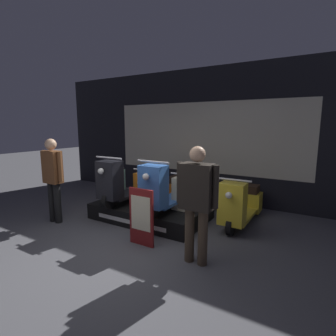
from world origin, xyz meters
The scene contains 12 objects.
ground_plane centered at (0.00, 0.00, 0.00)m, with size 30.00×30.00×0.00m, color #4C4C51.
shop_wall_back centered at (0.00, 3.32, 1.60)m, with size 8.92×0.09×3.20m.
display_platform centered at (-0.33, 1.49, 0.15)m, with size 2.18×1.34×0.30m.
scooter_display_left centered at (-0.82, 1.44, 0.69)m, with size 0.61×1.72×0.98m.
scooter_display_right centered at (0.16, 1.44, 0.69)m, with size 0.61×1.72×0.98m.
scooter_backrow_0 centered at (-1.36, 2.12, 0.39)m, with size 0.61×1.72×0.98m.
scooter_backrow_1 centered at (-0.47, 2.12, 0.39)m, with size 0.61×1.72×0.98m.
scooter_backrow_2 centered at (0.42, 2.12, 0.39)m, with size 0.61×1.72×0.98m.
scooter_backrow_3 centered at (1.30, 2.12, 0.39)m, with size 0.61×1.72×0.98m.
person_left_browsing centered at (-1.81, 0.38, 0.92)m, with size 0.52×0.21×1.61m.
person_right_browsing centered at (1.17, 0.38, 0.94)m, with size 0.59×0.24×1.60m.
price_sign_board centered at (0.22, 0.43, 0.46)m, with size 0.44×0.04×0.90m.
Camera 1 is at (2.55, -2.67, 1.87)m, focal length 28.00 mm.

